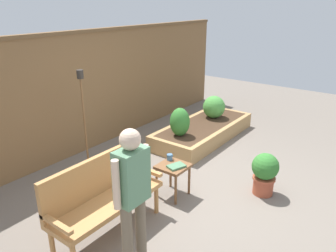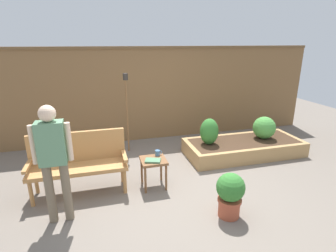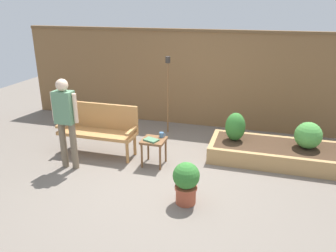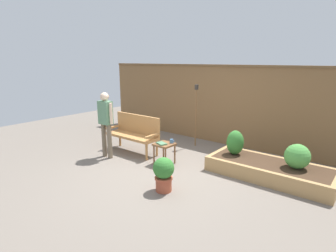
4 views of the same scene
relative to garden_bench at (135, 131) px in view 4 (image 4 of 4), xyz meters
name	(u,v)px [view 4 (image 4 of 4)]	position (x,y,z in m)	size (l,w,h in m)	color
ground_plane	(166,172)	(1.45, -0.54, -0.54)	(14.00, 14.00, 0.00)	#70665B
fence_back	(226,105)	(1.45, 2.06, 0.55)	(8.40, 0.14, 2.16)	brown
garden_bench	(135,131)	(0.00, 0.00, 0.00)	(1.44, 0.48, 0.94)	#B77F47
side_table	(164,147)	(1.13, -0.20, -0.15)	(0.40, 0.40, 0.48)	brown
cup_on_table	(172,141)	(1.23, -0.07, -0.02)	(0.12, 0.08, 0.09)	teal
book_on_table	(162,143)	(1.11, -0.27, -0.05)	(0.24, 0.16, 0.03)	#4C7A56
potted_boxwood	(164,173)	(1.95, -1.21, -0.20)	(0.38, 0.38, 0.63)	#A84C33
raised_planter_bed	(270,170)	(3.22, 0.56, -0.39)	(2.40, 1.00, 0.30)	#AD8451
shrub_near_bench	(235,143)	(2.44, 0.60, 0.02)	(0.36, 0.36, 0.52)	brown
shrub_far_corner	(297,156)	(3.69, 0.60, -0.01)	(0.47, 0.47, 0.47)	brown
tiki_torch	(196,104)	(0.93, 1.37, 0.59)	(0.10, 0.10, 1.66)	brown
person_by_bench	(106,119)	(-0.22, -0.71, 0.39)	(0.47, 0.20, 1.56)	#70604C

